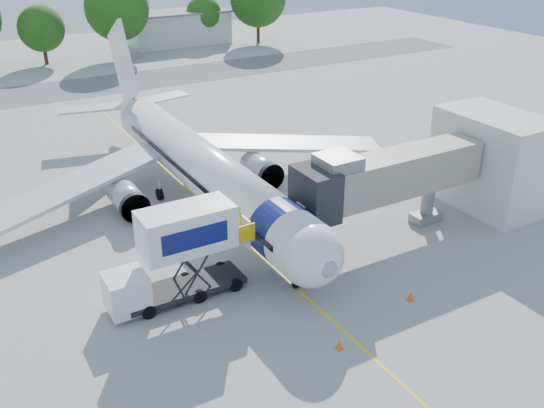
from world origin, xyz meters
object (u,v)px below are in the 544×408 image
aircraft (199,166)px  ground_tug (419,370)px  catering_hiloader (177,255)px  jet_bridge (380,178)px

aircraft → ground_tug: bearing=-88.2°
ground_tug → aircraft: bearing=110.6°
catering_hiloader → aircraft: bearing=60.6°
aircraft → jet_bridge: (7.99, -11.12, 1.39)m
aircraft → jet_bridge: aircraft is taller
jet_bridge → catering_hiloader: jet_bridge is taller
catering_hiloader → ground_tug: bearing=-60.1°
aircraft → catering_hiloader: 12.77m
ground_tug → jet_bridge: bearing=77.9°
jet_bridge → ground_tug: (-7.26, -12.15, -3.62)m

